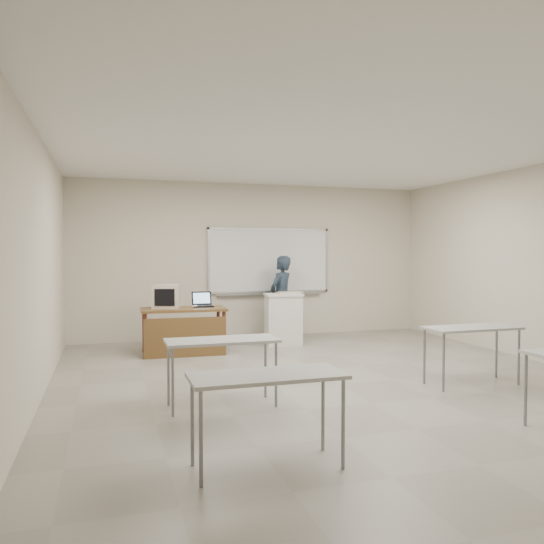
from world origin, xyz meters
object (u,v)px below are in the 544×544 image
object	(u,v)px
presenter	(281,297)
whiteboard	(269,261)
mouse	(195,306)
keyboard	(290,293)
crt_monitor	(167,296)
instructor_desk	(184,322)
podium	(283,319)
laptop	(202,303)

from	to	relation	value
presenter	whiteboard	bearing A→B (deg)	-113.93
whiteboard	mouse	world-z (taller)	whiteboard
keyboard	crt_monitor	bearing A→B (deg)	178.06
instructor_desk	mouse	bearing A→B (deg)	40.86
mouse	presenter	bearing A→B (deg)	21.20
podium	laptop	xyz separation A→B (m)	(-1.49, -0.17, 0.35)
mouse	keyboard	world-z (taller)	keyboard
podium	keyboard	world-z (taller)	keyboard
mouse	presenter	xyz separation A→B (m)	(1.80, 0.91, 0.03)
whiteboard	instructor_desk	size ratio (longest dim) A/B	1.82
presenter	laptop	bearing A→B (deg)	-13.58
keyboard	presenter	xyz separation A→B (m)	(0.02, 0.55, -0.13)
whiteboard	presenter	xyz separation A→B (m)	(0.11, -0.41, -0.68)
instructor_desk	laptop	distance (m)	0.51
instructor_desk	keyboard	size ratio (longest dim) A/B	2.82
whiteboard	presenter	world-z (taller)	whiteboard
podium	crt_monitor	world-z (taller)	crt_monitor
whiteboard	laptop	bearing A→B (deg)	-141.96
whiteboard	mouse	bearing A→B (deg)	-142.06
mouse	keyboard	xyz separation A→B (m)	(1.79, 0.36, 0.16)
instructor_desk	presenter	world-z (taller)	presenter
whiteboard	crt_monitor	size ratio (longest dim) A/B	5.27
whiteboard	crt_monitor	distance (m)	2.53
crt_monitor	keyboard	xyz separation A→B (m)	(2.24, 0.28, -0.01)
podium	mouse	size ratio (longest dim) A/B	8.70
podium	keyboard	distance (m)	0.50
crt_monitor	whiteboard	bearing A→B (deg)	44.35
whiteboard	keyboard	size ratio (longest dim) A/B	5.12
whiteboard	podium	distance (m)	1.46
whiteboard	podium	xyz separation A→B (m)	(-0.05, -1.04, -1.02)
podium	presenter	size ratio (longest dim) A/B	0.57
laptop	presenter	world-z (taller)	presenter
instructor_desk	podium	size ratio (longest dim) A/B	1.49
crt_monitor	presenter	size ratio (longest dim) A/B	0.29
podium	laptop	bearing A→B (deg)	-167.20
whiteboard	presenter	distance (m)	0.80
podium	keyboard	size ratio (longest dim) A/B	1.89
podium	mouse	bearing A→B (deg)	-164.11
crt_monitor	mouse	bearing A→B (deg)	4.71
whiteboard	laptop	xyz separation A→B (m)	(-1.55, -1.21, -0.67)
whiteboard	keyboard	bearing A→B (deg)	-84.34
instructor_desk	podium	xyz separation A→B (m)	(1.84, 0.44, -0.07)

